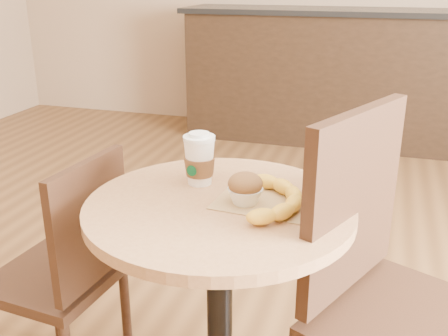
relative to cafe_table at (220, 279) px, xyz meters
name	(u,v)px	position (x,y,z in m)	size (l,w,h in m)	color
cafe_table	(220,279)	(0.00, 0.00, 0.00)	(0.69, 0.69, 0.75)	black
chair_left	(68,269)	(-0.50, 0.04, -0.08)	(0.39, 0.39, 0.81)	#372013
chair_right	(393,299)	(0.44, 0.00, 0.02)	(0.58, 0.58, 1.00)	#372013
service_counter	(328,76)	(-0.07, 3.08, 0.00)	(2.30, 0.65, 1.04)	black
kraft_bag	(264,202)	(0.11, 0.03, 0.22)	(0.24, 0.18, 0.00)	#9F7C4C
coffee_cup	(200,161)	(-0.09, 0.11, 0.29)	(0.09, 0.09, 0.15)	white
muffin	(245,189)	(0.06, 0.01, 0.26)	(0.09, 0.09, 0.08)	white
banana	(275,199)	(0.14, 0.01, 0.25)	(0.17, 0.29, 0.04)	yellow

